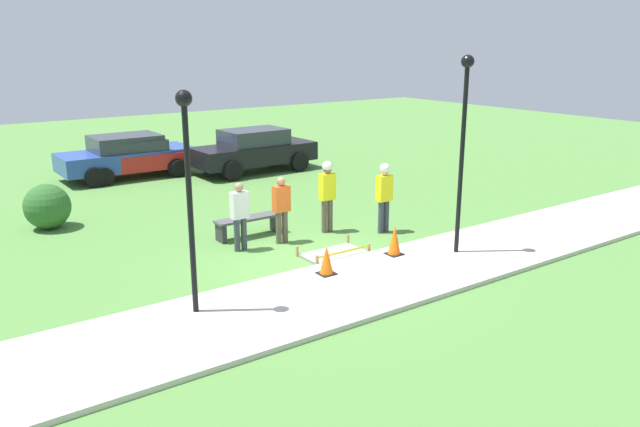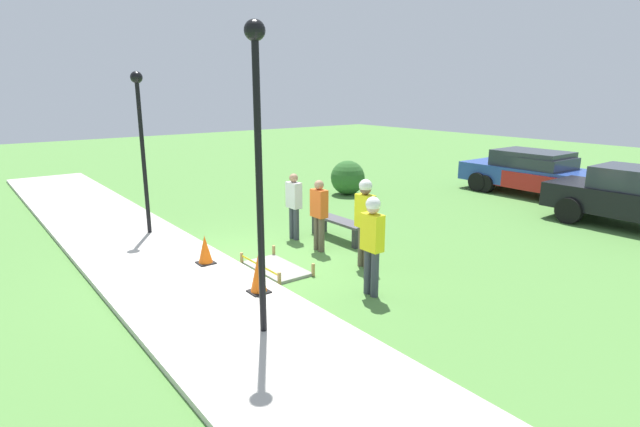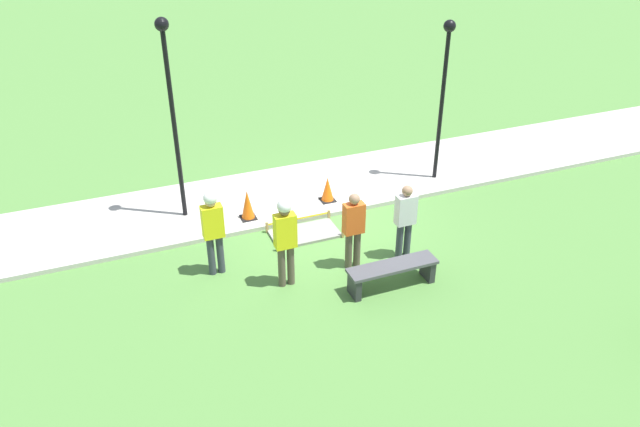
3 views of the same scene
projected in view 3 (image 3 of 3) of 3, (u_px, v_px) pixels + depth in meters
name	position (u px, v px, depth m)	size (l,w,h in m)	color
ground_plane	(325.00, 218.00, 14.11)	(60.00, 60.00, 0.00)	#51843D
sidewalk	(304.00, 190.00, 15.17)	(28.00, 2.71, 0.10)	#BCB7AD
wet_concrete_patch	(305.00, 233.00, 13.47)	(1.50, 0.84, 0.25)	gray
traffic_cone_near_patch	(328.00, 189.00, 14.48)	(0.34, 0.34, 0.59)	black
traffic_cone_far_patch	(248.00, 205.00, 13.74)	(0.34, 0.34, 0.68)	black
park_bench	(392.00, 271.00, 11.69)	(1.75, 0.44, 0.50)	#2D2D33
worker_supervisor	(285.00, 235.00, 11.39)	(0.40, 0.27, 1.84)	brown
worker_assistant	(213.00, 226.00, 11.74)	(0.40, 0.26, 1.80)	#383D47
bystander_in_orange_shirt	(354.00, 227.00, 12.01)	(0.40, 0.22, 1.63)	brown
bystander_in_gray_shirt	(405.00, 218.00, 12.31)	(0.40, 0.22, 1.62)	#383D47
lamppost_near	(170.00, 95.00, 12.64)	(0.28, 0.28, 4.36)	black
lamppost_far	(444.00, 79.00, 14.41)	(0.28, 0.28, 3.88)	black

